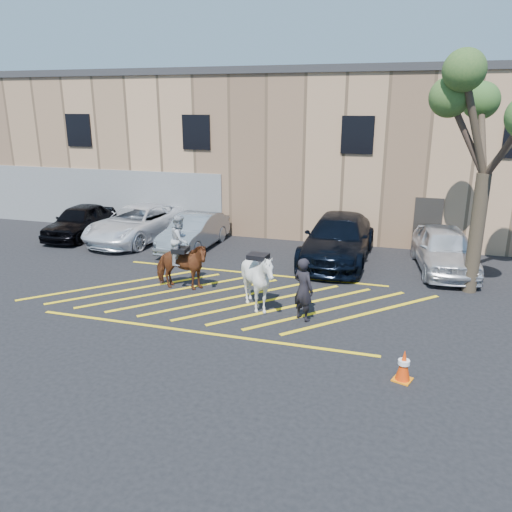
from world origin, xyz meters
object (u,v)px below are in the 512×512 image
(car_silver_sedan, at_px, (194,232))
(handler, at_px, (303,289))
(saddled_white, at_px, (258,280))
(car_white_suv, at_px, (445,249))
(mounted_bay, at_px, (181,260))
(traffic_cone, at_px, (404,365))
(car_white_pickup, at_px, (138,223))
(car_blue_suv, at_px, (338,239))
(car_black_suv, at_px, (80,221))
(tree, at_px, (493,108))

(car_silver_sedan, bearing_deg, handler, -43.12)
(saddled_white, bearing_deg, car_white_suv, 45.12)
(handler, bearing_deg, mounted_bay, 15.36)
(mounted_bay, relative_size, traffic_cone, 3.38)
(car_white_pickup, bearing_deg, mounted_bay, -41.66)
(car_blue_suv, distance_m, car_white_suv, 3.85)
(car_blue_suv, xyz_separation_m, handler, (-0.18, -5.89, 0.05))
(car_black_suv, bearing_deg, saddled_white, -33.07)
(car_black_suv, distance_m, mounted_bay, 8.73)
(car_black_suv, xyz_separation_m, mounted_bay, (7.23, -4.88, 0.27))
(car_silver_sedan, distance_m, mounted_bay, 4.83)
(handler, height_order, saddled_white, saddled_white)
(tree, bearing_deg, car_silver_sedan, 168.58)
(car_white_pickup, distance_m, mounted_bay, 6.76)
(car_silver_sedan, height_order, traffic_cone, car_silver_sedan)
(car_white_suv, bearing_deg, car_white_pickup, 170.02)
(car_white_pickup, distance_m, car_white_suv, 12.72)
(car_white_pickup, height_order, mounted_bay, mounted_bay)
(traffic_cone, bearing_deg, car_silver_sedan, 135.46)
(car_silver_sedan, xyz_separation_m, traffic_cone, (8.51, -8.37, -0.35))
(car_blue_suv, relative_size, traffic_cone, 7.99)
(mounted_bay, xyz_separation_m, traffic_cone, (6.99, -3.80, -0.63))
(car_black_suv, height_order, mounted_bay, mounted_bay)
(car_black_suv, bearing_deg, car_silver_sedan, -6.05)
(mounted_bay, distance_m, tree, 10.41)
(car_black_suv, bearing_deg, mounted_bay, -37.00)
(car_blue_suv, height_order, tree, tree)
(car_white_pickup, bearing_deg, car_black_suv, -168.04)
(car_white_pickup, distance_m, car_silver_sedan, 2.96)
(car_black_suv, xyz_separation_m, car_silver_sedan, (5.71, -0.31, -0.01))
(car_black_suv, relative_size, car_silver_sedan, 0.99)
(car_black_suv, distance_m, car_white_pickup, 2.81)
(car_black_suv, height_order, handler, handler)
(car_white_suv, bearing_deg, mounted_bay, -158.75)
(car_silver_sedan, bearing_deg, mounted_bay, -69.53)
(car_black_suv, bearing_deg, car_white_pickup, 1.59)
(traffic_cone, distance_m, tree, 8.45)
(car_white_pickup, height_order, car_blue_suv, car_blue_suv)
(car_black_suv, bearing_deg, car_blue_suv, -4.11)
(car_silver_sedan, relative_size, tree, 0.59)
(handler, distance_m, mounted_bay, 4.43)
(handler, relative_size, saddled_white, 0.97)
(car_blue_suv, bearing_deg, car_white_pickup, 178.62)
(car_silver_sedan, xyz_separation_m, car_blue_suv, (5.95, 0.07, 0.13))
(car_silver_sedan, bearing_deg, car_blue_suv, 2.83)
(car_white_suv, height_order, handler, handler)
(car_white_pickup, height_order, handler, handler)
(handler, distance_m, tree, 7.67)
(car_blue_suv, relative_size, mounted_bay, 2.36)
(handler, distance_m, traffic_cone, 3.79)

